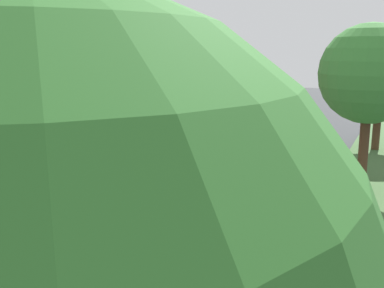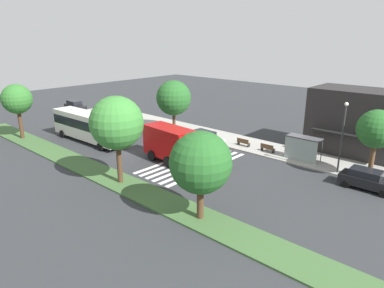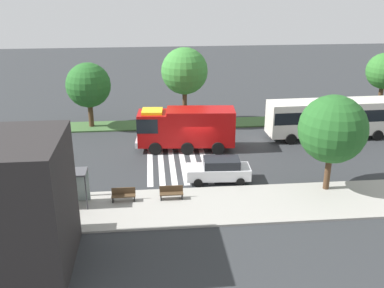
% 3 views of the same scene
% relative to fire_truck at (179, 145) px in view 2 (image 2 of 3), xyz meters
% --- Properties ---
extents(ground_plane, '(120.00, 120.00, 0.00)m').
position_rel_fire_truck_xyz_m(ground_plane, '(-1.10, 1.27, -2.07)').
color(ground_plane, '#2D3033').
extents(sidewalk, '(60.00, 5.20, 0.14)m').
position_rel_fire_truck_xyz_m(sidewalk, '(-1.10, 10.45, -2.00)').
color(sidewalk, '#9E9B93').
rests_on(sidewalk, ground_plane).
extents(median_strip, '(60.00, 3.00, 0.14)m').
position_rel_fire_truck_xyz_m(median_strip, '(-1.10, -6.81, -2.00)').
color(median_strip, '#3D6033').
rests_on(median_strip, ground_plane).
extents(crosswalk, '(4.95, 11.85, 0.01)m').
position_rel_fire_truck_xyz_m(crosswalk, '(0.74, 1.27, -2.06)').
color(crosswalk, silver).
rests_on(crosswalk, ground_plane).
extents(fire_truck, '(8.70, 3.24, 3.66)m').
position_rel_fire_truck_xyz_m(fire_truck, '(0.00, 0.00, 0.00)').
color(fire_truck, '#A50C0C').
rests_on(fire_truck, ground_plane).
extents(parked_car_west, '(4.82, 2.22, 1.84)m').
position_rel_fire_truck_xyz_m(parked_car_west, '(-31.78, 6.66, -1.14)').
color(parked_car_west, black).
rests_on(parked_car_west, ground_plane).
extents(parked_car_mid, '(4.78, 2.22, 1.80)m').
position_rel_fire_truck_xyz_m(parked_car_mid, '(-2.13, 6.66, -1.15)').
color(parked_car_mid, silver).
rests_on(parked_car_mid, ground_plane).
extents(parked_car_east, '(4.49, 2.05, 1.73)m').
position_rel_fire_truck_xyz_m(parked_car_east, '(16.01, 6.65, -1.18)').
color(parked_car_east, black).
rests_on(parked_car_east, ground_plane).
extents(transit_bus, '(11.92, 3.11, 3.58)m').
position_rel_fire_truck_xyz_m(transit_bus, '(-13.89, -1.69, 0.05)').
color(transit_bus, silver).
rests_on(transit_bus, ground_plane).
extents(bus_stop_shelter, '(3.50, 1.40, 2.46)m').
position_rel_fire_truck_xyz_m(bus_stop_shelter, '(8.79, 9.35, -0.18)').
color(bus_stop_shelter, '#4C4C51').
rests_on(bus_stop_shelter, sidewalk).
extents(bench_near_shelter, '(1.60, 0.50, 0.90)m').
position_rel_fire_truck_xyz_m(bench_near_shelter, '(4.79, 9.34, -1.48)').
color(bench_near_shelter, '#4C3823').
rests_on(bench_near_shelter, sidewalk).
extents(bench_west_of_shelter, '(1.60, 0.50, 0.90)m').
position_rel_fire_truck_xyz_m(bench_west_of_shelter, '(1.56, 9.34, -1.48)').
color(bench_west_of_shelter, '#4C3823').
rests_on(bench_west_of_shelter, sidewalk).
extents(street_lamp, '(0.36, 0.36, 6.78)m').
position_rel_fire_truck_xyz_m(street_lamp, '(12.90, 8.46, 2.03)').
color(street_lamp, '#2D2D30').
rests_on(street_lamp, sidewalk).
extents(storefront_building, '(11.31, 6.46, 7.16)m').
position_rel_fire_truck_xyz_m(storefront_building, '(12.76, 15.87, 1.51)').
color(storefront_building, '#282626').
rests_on(storefront_building, ground_plane).
extents(sidewalk_tree_far_west, '(4.70, 4.70, 6.84)m').
position_rel_fire_truck_xyz_m(sidewalk_tree_far_west, '(-9.53, 8.86, 2.55)').
color(sidewalk_tree_far_west, '#47301E').
rests_on(sidewalk_tree_far_west, sidewalk).
extents(sidewalk_tree_center, '(3.41, 3.41, 6.40)m').
position_rel_fire_truck_xyz_m(sidewalk_tree_center, '(15.60, 8.86, 2.72)').
color(sidewalk_tree_center, '#513823').
rests_on(sidewalk_tree_center, sidewalk).
extents(median_tree_far_west, '(3.66, 3.66, 6.85)m').
position_rel_fire_truck_xyz_m(median_tree_far_west, '(-21.23, -6.81, 3.04)').
color(median_tree_far_west, '#47301E').
rests_on(median_tree_far_west, median_strip).
extents(median_tree_west, '(4.60, 4.60, 7.72)m').
position_rel_fire_truck_xyz_m(median_tree_west, '(-0.65, -6.81, 3.46)').
color(median_tree_west, '#47301E').
rests_on(median_tree_west, median_strip).
extents(median_tree_center, '(4.36, 4.36, 6.39)m').
position_rel_fire_truck_xyz_m(median_tree_center, '(8.76, -6.81, 2.26)').
color(median_tree_center, '#47301E').
rests_on(median_tree_center, median_strip).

